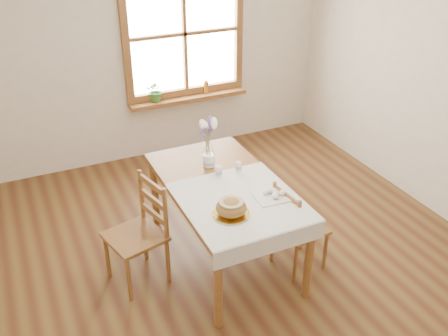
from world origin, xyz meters
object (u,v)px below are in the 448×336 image
Objects in this scene: chair_left at (135,235)px; chair_right at (300,227)px; dining_table at (224,192)px; flower_vase at (209,161)px; bread_plate at (231,214)px.

chair_left is 1.12× the size of chair_right.
flower_vase reaches higher than dining_table.
chair_right is (0.53, -0.39, -0.26)m from dining_table.
flower_vase is (-0.53, 0.71, 0.40)m from chair_right.
dining_table is at bearing 47.29° from chair_right.
flower_vase is at bearing 30.16° from chair_right.
bread_plate is at bearing 39.48° from chair_left.
chair_left reaches higher than bread_plate.
dining_table is 14.31× the size of flower_vase.
chair_left is (-0.79, 0.02, -0.21)m from dining_table.
bread_plate is at bearing 88.75° from chair_right.
chair_right is at bearing 58.55° from chair_left.
dining_table is 0.71m from chair_right.
chair_right is at bearing 5.02° from bread_plate.
chair_right is 0.77m from bread_plate.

